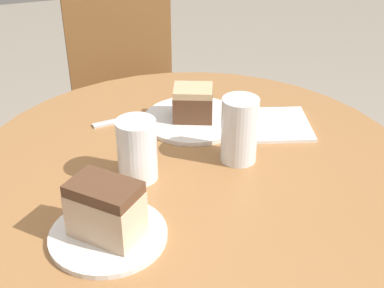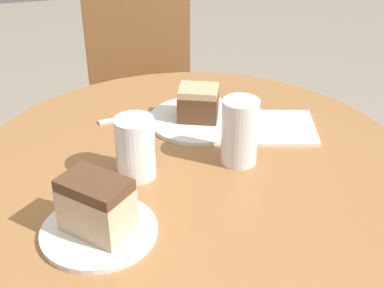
% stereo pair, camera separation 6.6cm
% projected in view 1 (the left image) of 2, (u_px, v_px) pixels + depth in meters
% --- Properties ---
extents(table, '(0.92, 0.92, 0.74)m').
position_uv_depth(table, '(192.00, 232.00, 1.19)').
color(table, '#9E6B3D').
rests_on(table, ground_plane).
extents(chair, '(0.42, 0.46, 0.96)m').
position_uv_depth(chair, '(133.00, 97.00, 1.90)').
color(chair, brown).
rests_on(chair, ground_plane).
extents(plate_near, '(0.23, 0.23, 0.01)m').
position_uv_depth(plate_near, '(193.00, 119.00, 1.24)').
color(plate_near, white).
rests_on(plate_near, table).
extents(plate_far, '(0.20, 0.20, 0.01)m').
position_uv_depth(plate_far, '(108.00, 235.00, 0.89)').
color(plate_far, white).
rests_on(plate_far, table).
extents(cake_slice_near, '(0.11, 0.10, 0.08)m').
position_uv_depth(cake_slice_near, '(193.00, 103.00, 1.22)').
color(cake_slice_near, brown).
rests_on(cake_slice_near, plate_near).
extents(cake_slice_far, '(0.13, 0.13, 0.10)m').
position_uv_depth(cake_slice_far, '(106.00, 209.00, 0.86)').
color(cake_slice_far, beige).
rests_on(cake_slice_far, plate_far).
extents(glass_lemonade, '(0.07, 0.07, 0.14)m').
position_uv_depth(glass_lemonade, '(239.00, 134.00, 1.07)').
color(glass_lemonade, silver).
rests_on(glass_lemonade, table).
extents(glass_water, '(0.08, 0.08, 0.12)m').
position_uv_depth(glass_water, '(137.00, 152.00, 1.02)').
color(glass_water, silver).
rests_on(glass_water, table).
extents(napkin_stack, '(0.20, 0.20, 0.01)m').
position_uv_depth(napkin_stack, '(274.00, 124.00, 1.22)').
color(napkin_stack, white).
rests_on(napkin_stack, table).
extents(fork, '(0.19, 0.04, 0.00)m').
position_uv_depth(fork, '(132.00, 118.00, 1.25)').
color(fork, silver).
rests_on(fork, table).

